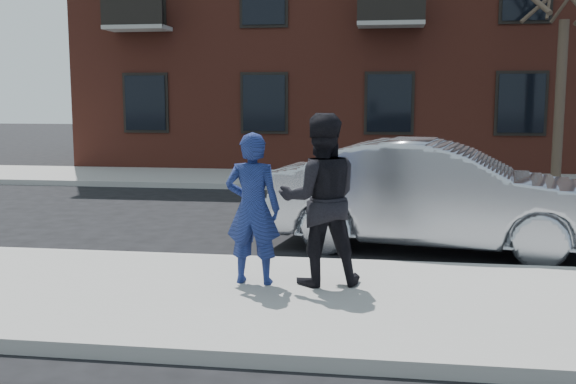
# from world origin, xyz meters

# --- Properties ---
(ground) EXTENTS (100.00, 100.00, 0.00)m
(ground) POSITION_xyz_m (0.00, 0.00, 0.00)
(ground) COLOR black
(ground) RESTS_ON ground
(near_sidewalk) EXTENTS (50.00, 3.50, 0.15)m
(near_sidewalk) POSITION_xyz_m (0.00, -0.25, 0.07)
(near_sidewalk) COLOR gray
(near_sidewalk) RESTS_ON ground
(near_curb) EXTENTS (50.00, 0.10, 0.15)m
(near_curb) POSITION_xyz_m (0.00, 1.55, 0.07)
(near_curb) COLOR #999691
(near_curb) RESTS_ON ground
(far_sidewalk) EXTENTS (50.00, 3.50, 0.15)m
(far_sidewalk) POSITION_xyz_m (0.00, 11.25, 0.07)
(far_sidewalk) COLOR gray
(far_sidewalk) RESTS_ON ground
(far_curb) EXTENTS (50.00, 0.10, 0.15)m
(far_curb) POSITION_xyz_m (0.00, 9.45, 0.07)
(far_curb) COLOR #999691
(far_curb) RESTS_ON ground
(silver_sedan) EXTENTS (5.44, 2.67, 1.72)m
(silver_sedan) POSITION_xyz_m (0.86, 3.01, 0.86)
(silver_sedan) COLOR #999BA3
(silver_sedan) RESTS_ON ground
(man_hoodie) EXTENTS (0.68, 0.52, 1.82)m
(man_hoodie) POSITION_xyz_m (-1.51, 0.23, 1.06)
(man_hoodie) COLOR navy
(man_hoodie) RESTS_ON near_sidewalk
(man_peacoat) EXTENTS (1.15, 0.99, 2.04)m
(man_peacoat) POSITION_xyz_m (-0.71, 0.32, 1.17)
(man_peacoat) COLOR black
(man_peacoat) RESTS_ON near_sidewalk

